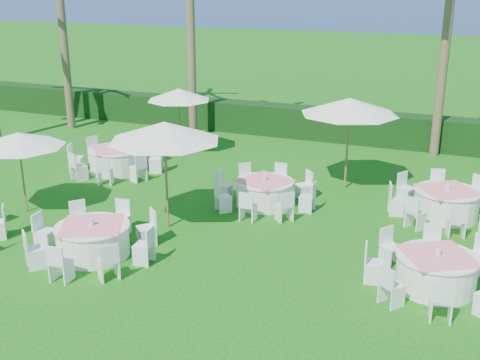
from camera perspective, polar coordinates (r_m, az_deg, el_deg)
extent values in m
plane|color=#11520E|center=(13.80, -9.20, -7.63)|extent=(120.00, 120.00, 0.00)
cube|color=black|center=(24.07, 5.49, 5.52)|extent=(34.00, 1.00, 1.20)
plane|color=#071F4F|center=(112.85, 19.19, 14.68)|extent=(260.00, 260.00, 0.00)
cylinder|color=white|center=(14.16, -13.76, -5.65)|extent=(1.63, 1.63, 0.71)
cylinder|color=white|center=(14.02, -13.88, -4.29)|extent=(1.70, 1.70, 0.03)
cube|color=pink|center=(14.01, -13.88, -4.19)|extent=(1.77, 1.77, 0.01)
cylinder|color=silver|center=(13.98, -13.91, -3.87)|extent=(0.11, 0.11, 0.15)
cube|color=white|center=(13.54, -9.13, -6.15)|extent=(0.42, 0.42, 0.85)
cube|color=white|center=(14.43, -8.87, -4.52)|extent=(0.56, 0.56, 0.85)
cube|color=white|center=(15.14, -11.31, -3.54)|extent=(0.42, 0.42, 0.85)
cube|color=white|center=(15.29, -14.95, -3.61)|extent=(0.56, 0.56, 0.85)
cube|color=white|center=(14.81, -18.03, -4.65)|extent=(0.42, 0.42, 0.85)
cube|color=white|center=(13.94, -18.89, -6.24)|extent=(0.56, 0.56, 0.85)
cube|color=white|center=(13.17, -16.65, -7.49)|extent=(0.42, 0.42, 0.85)
cube|color=white|center=(13.00, -12.40, -7.47)|extent=(0.56, 0.56, 0.85)
cylinder|color=white|center=(13.03, 18.08, -8.34)|extent=(1.60, 1.60, 0.69)
cylinder|color=white|center=(12.87, 18.24, -6.92)|extent=(1.66, 1.66, 0.03)
cube|color=pink|center=(12.86, 18.25, -6.82)|extent=(1.77, 1.77, 0.01)
cylinder|color=silver|center=(12.83, 18.29, -6.48)|extent=(0.11, 0.11, 0.15)
cube|color=white|center=(13.91, 21.48, -6.65)|extent=(0.54, 0.54, 0.83)
cube|color=white|center=(14.12, 17.74, -5.82)|extent=(0.44, 0.44, 0.83)
cube|color=white|center=(13.73, 14.16, -6.20)|extent=(0.54, 0.54, 0.83)
cube|color=white|center=(12.92, 12.56, -7.71)|extent=(0.44, 0.44, 0.83)
cube|color=white|center=(12.14, 14.22, -9.65)|extent=(0.54, 0.54, 0.83)
cube|color=white|center=(11.89, 18.55, -10.73)|extent=(0.44, 0.44, 0.83)
cylinder|color=white|center=(20.05, -11.67, 1.82)|extent=(1.69, 1.69, 0.73)
cylinder|color=white|center=(19.95, -11.74, 2.86)|extent=(1.76, 1.76, 0.03)
cube|color=pink|center=(19.94, -11.75, 2.93)|extent=(1.93, 1.93, 0.01)
cylinder|color=silver|center=(19.92, -11.77, 3.16)|extent=(0.12, 0.12, 0.16)
cube|color=white|center=(19.74, -7.97, 1.99)|extent=(0.52, 0.52, 0.88)
cube|color=white|center=(20.69, -8.55, 2.75)|extent=(0.55, 0.55, 0.88)
cube|color=white|center=(21.26, -10.82, 3.05)|extent=(0.52, 0.52, 0.88)
cube|color=white|center=(21.14, -13.52, 2.78)|extent=(0.55, 0.55, 0.88)
cube|color=white|center=(20.40, -15.29, 2.05)|extent=(0.52, 0.52, 0.88)
cube|color=white|center=(19.44, -15.03, 1.25)|extent=(0.55, 0.55, 0.88)
cube|color=white|center=(18.81, -12.67, 0.86)|extent=(0.52, 0.52, 0.88)
cube|color=white|center=(18.94, -9.64, 1.18)|extent=(0.55, 0.55, 0.88)
cylinder|color=white|center=(16.75, 2.34, -1.27)|extent=(1.58, 1.58, 0.68)
cylinder|color=white|center=(16.63, 2.36, -0.13)|extent=(1.64, 1.64, 0.03)
cube|color=pink|center=(16.63, 2.36, -0.05)|extent=(1.67, 1.67, 0.01)
cylinder|color=silver|center=(16.60, 2.36, 0.23)|extent=(0.11, 0.11, 0.15)
cube|color=white|center=(17.26, 6.06, -0.51)|extent=(0.54, 0.54, 0.82)
cube|color=white|center=(17.83, 3.71, 0.19)|extent=(0.39, 0.39, 0.82)
cube|color=white|center=(17.79, 0.68, 0.19)|extent=(0.54, 0.54, 0.82)
cube|color=white|center=(17.16, -1.51, -0.52)|extent=(0.39, 0.39, 0.82)
cube|color=white|center=(16.28, -1.59, -1.62)|extent=(0.54, 0.54, 0.82)
cube|color=white|center=(15.65, 0.79, -2.47)|extent=(0.39, 0.39, 0.82)
cube|color=white|center=(15.69, 4.23, -2.46)|extent=(0.54, 0.54, 0.82)
cube|color=white|center=(16.38, 6.39, -1.60)|extent=(0.39, 0.39, 0.82)
cylinder|color=white|center=(16.83, 18.97, -2.16)|extent=(1.65, 1.65, 0.72)
cylinder|color=white|center=(16.71, 19.10, -0.98)|extent=(1.72, 1.72, 0.03)
cube|color=pink|center=(16.70, 19.11, -0.90)|extent=(1.87, 1.87, 0.01)
cylinder|color=silver|center=(16.68, 19.14, -0.62)|extent=(0.11, 0.11, 0.15)
cube|color=white|center=(17.85, 21.33, -1.01)|extent=(0.55, 0.55, 0.86)
cube|color=white|center=(18.00, 18.25, -0.49)|extent=(0.49, 0.49, 0.86)
cube|color=white|center=(17.50, 15.53, -0.77)|extent=(0.55, 0.55, 0.86)
cube|color=white|center=(16.59, 14.62, -1.77)|extent=(0.49, 0.49, 0.86)
cube|color=white|center=(15.80, 16.35, -2.97)|extent=(0.55, 0.55, 0.86)
cube|color=white|center=(15.63, 19.84, -3.59)|extent=(0.49, 0.49, 0.86)
cylinder|color=brown|center=(17.04, -19.92, 0.50)|extent=(0.05, 0.05, 2.13)
cone|color=white|center=(16.78, -20.28, 3.60)|extent=(2.42, 2.42, 0.38)
sphere|color=brown|center=(16.75, -20.33, 4.04)|extent=(0.09, 0.09, 0.09)
cylinder|color=brown|center=(15.06, -7.00, 0.21)|extent=(0.06, 0.06, 2.64)
cone|color=white|center=(14.73, -7.18, 4.60)|extent=(2.80, 2.80, 0.48)
sphere|color=brown|center=(14.69, -7.21, 5.22)|extent=(0.11, 0.11, 0.11)
cylinder|color=brown|center=(21.50, -5.75, 5.39)|extent=(0.05, 0.05, 2.28)
cone|color=white|center=(21.28, -5.84, 8.08)|extent=(2.25, 2.25, 0.41)
sphere|color=brown|center=(21.26, -5.85, 8.45)|extent=(0.09, 0.09, 0.09)
cylinder|color=brown|center=(18.10, 10.13, 3.23)|extent=(0.06, 0.06, 2.64)
cone|color=white|center=(17.82, 10.35, 6.91)|extent=(2.88, 2.88, 0.48)
sphere|color=brown|center=(17.79, 10.38, 7.43)|extent=(0.11, 0.11, 0.11)
cylinder|color=brown|center=(23.32, -4.71, 14.44)|extent=(0.32, 0.32, 8.69)
cylinder|color=brown|center=(21.96, 18.86, 11.66)|extent=(0.32, 0.32, 7.46)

